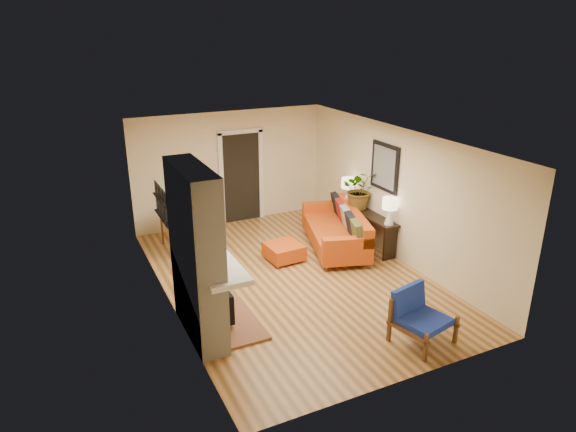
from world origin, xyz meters
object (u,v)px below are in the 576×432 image
object	(u,v)px
console_table	(366,219)
ottoman	(284,251)
lamp_near	(390,208)
lamp_far	(348,187)
houseplant	(360,189)
blue_chair	(418,313)
sofa	(339,230)
dining_table	(183,222)

from	to	relation	value
console_table	ottoman	bearing A→B (deg)	178.69
lamp_near	lamp_far	xyz separation A→B (m)	(0.00, 1.51, 0.00)
lamp_far	houseplant	xyz separation A→B (m)	(-0.01, -0.48, 0.08)
lamp_near	lamp_far	distance (m)	1.51
ottoman	blue_chair	bearing A→B (deg)	-79.65
sofa	lamp_far	size ratio (longest dim) A/B	4.57
ottoman	blue_chair	xyz separation A→B (m)	(0.60, -3.31, 0.23)
console_table	houseplant	distance (m)	0.63
blue_chair	lamp_near	xyz separation A→B (m)	(1.29, 2.50, 0.63)
sofa	blue_chair	bearing A→B (deg)	-101.66
houseplant	dining_table	bearing A→B (deg)	161.42
ottoman	houseplant	world-z (taller)	houseplant
blue_chair	console_table	world-z (taller)	blue_chair
lamp_far	houseplant	bearing A→B (deg)	-91.18
console_table	houseplant	world-z (taller)	houseplant
dining_table	lamp_far	bearing A→B (deg)	-11.18
sofa	dining_table	distance (m)	3.23
ottoman	console_table	world-z (taller)	console_table
lamp_far	lamp_near	bearing A→B (deg)	-90.00
blue_chair	houseplant	distance (m)	3.82
dining_table	console_table	xyz separation A→B (m)	(3.52, -1.45, -0.02)
lamp_near	houseplant	size ratio (longest dim) A/B	0.64
lamp_far	console_table	bearing A→B (deg)	-90.00
dining_table	lamp_near	xyz separation A→B (m)	(3.52, -2.21, 0.47)
console_table	blue_chair	bearing A→B (deg)	-111.49
sofa	lamp_near	world-z (taller)	lamp_near
lamp_near	console_table	bearing A→B (deg)	90.00
sofa	console_table	size ratio (longest dim) A/B	1.33
blue_chair	console_table	xyz separation A→B (m)	(1.29, 3.26, 0.15)
lamp_near	lamp_far	world-z (taller)	same
console_table	lamp_near	xyz separation A→B (m)	(0.00, -0.76, 0.49)
console_table	lamp_near	bearing A→B (deg)	-90.00
blue_chair	lamp_far	world-z (taller)	lamp_far
sofa	lamp_near	distance (m)	1.25
sofa	dining_table	world-z (taller)	dining_table
houseplant	lamp_near	bearing A→B (deg)	-89.44
ottoman	houseplant	size ratio (longest dim) A/B	0.83
sofa	blue_chair	size ratio (longest dim) A/B	2.73
sofa	ottoman	size ratio (longest dim) A/B	3.51
dining_table	lamp_far	distance (m)	3.62
sofa	houseplant	bearing A→B (deg)	15.24
lamp_far	houseplant	size ratio (longest dim) A/B	0.64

